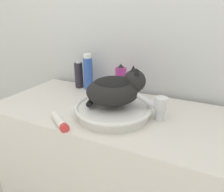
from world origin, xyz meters
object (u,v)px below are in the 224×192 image
Objects in this scene: cat at (116,88)px; spray_bottle_trigger at (121,80)px; faucet at (157,106)px; shampoo_bottle_tall at (88,72)px; cream_tube at (60,121)px; hairspray_can_black at (79,75)px.

spray_bottle_trigger is at bearing 74.52° from cat.
faucet is 0.55m from shampoo_bottle_tall.
faucet is at bearing -38.86° from spray_bottle_trigger.
cat reaches higher than faucet.
spray_bottle_trigger is 0.47m from cream_tube.
faucet is at bearing 32.35° from cream_tube.
faucet reaches higher than cream_tube.
faucet is 0.62m from hairspray_can_black.
cream_tube is at bearing -65.84° from hairspray_can_black.
faucet is at bearing -23.89° from shampoo_bottle_tall.
cat reaches higher than hairspray_can_black.
cat is 0.27m from spray_bottle_trigger.
faucet is 0.71× the size of shampoo_bottle_tall.
spray_bottle_trigger reaches higher than faucet.
shampoo_bottle_tall is (-0.50, 0.22, 0.04)m from faucet.
spray_bottle_trigger is 1.01× the size of hairspray_can_black.
spray_bottle_trigger is at bearing -0.00° from shampoo_bottle_tall.
faucet is 0.87× the size of spray_bottle_trigger.
shampoo_bottle_tall is 0.08m from hairspray_can_black.
spray_bottle_trigger is (0.23, -0.00, -0.02)m from shampoo_bottle_tall.
faucet is at bearing -23.55° from cat.
shampoo_bottle_tall reaches higher than spray_bottle_trigger.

